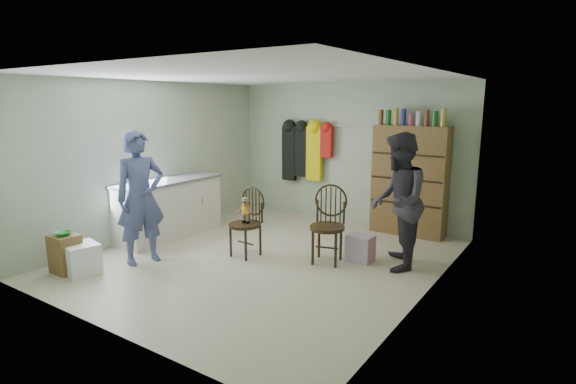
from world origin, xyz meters
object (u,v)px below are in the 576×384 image
Objects in this scene: counter at (169,208)px; chair_front at (247,217)px; chair_far at (328,221)px; dresser at (410,180)px.

chair_front is at bearing -1.03° from counter.
counter is at bearing 173.30° from chair_far.
chair_front is at bearing -173.21° from chair_far.
chair_far reaches higher than chair_front.
chair_far reaches higher than counter.
dresser is at bearing 61.11° from chair_far.
chair_front is 2.81m from dresser.
chair_far is at bearing -103.85° from dresser.
counter is 1.66m from chair_front.
chair_front is at bearing -123.52° from dresser.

